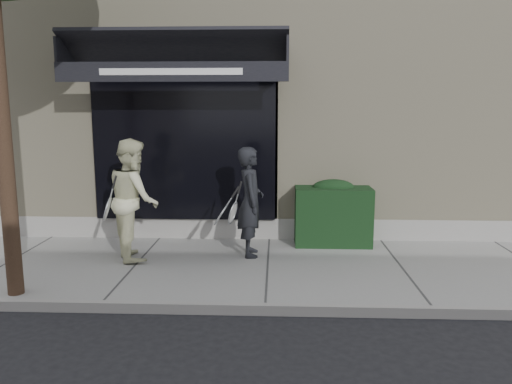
{
  "coord_description": "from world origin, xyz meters",
  "views": [
    {
      "loc": [
        0.13,
        -7.24,
        2.47
      ],
      "look_at": [
        -0.2,
        0.6,
        1.14
      ],
      "focal_mm": 35.0,
      "sensor_mm": 36.0,
      "label": 1
    }
  ],
  "objects": [
    {
      "name": "ground",
      "position": [
        0.0,
        0.0,
        0.0
      ],
      "size": [
        80.0,
        80.0,
        0.0
      ],
      "primitive_type": "plane",
      "color": "black",
      "rests_on": "ground"
    },
    {
      "name": "sidewalk",
      "position": [
        0.0,
        0.0,
        0.06
      ],
      "size": [
        20.0,
        3.0,
        0.12
      ],
      "primitive_type": "cube",
      "color": "gray",
      "rests_on": "ground"
    },
    {
      "name": "pedestrian_front",
      "position": [
        -0.29,
        0.51,
        0.99
      ],
      "size": [
        0.77,
        0.89,
        1.75
      ],
      "color": "black",
      "rests_on": "sidewalk"
    },
    {
      "name": "pedestrian_back",
      "position": [
        -2.1,
        0.31,
        1.06
      ],
      "size": [
        1.02,
        1.13,
        1.89
      ],
      "color": "beige",
      "rests_on": "sidewalk"
    },
    {
      "name": "hedge",
      "position": [
        1.1,
        1.25,
        0.66
      ],
      "size": [
        1.3,
        0.7,
        1.14
      ],
      "color": "black",
      "rests_on": "sidewalk"
    },
    {
      "name": "curb",
      "position": [
        0.0,
        -1.55,
        0.07
      ],
      "size": [
        20.0,
        0.1,
        0.14
      ],
      "primitive_type": "cube",
      "color": "gray",
      "rests_on": "ground"
    },
    {
      "name": "building_facade",
      "position": [
        -0.01,
        4.96,
        2.74
      ],
      "size": [
        14.3,
        8.04,
        5.64
      ],
      "color": "beige",
      "rests_on": "ground"
    }
  ]
}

